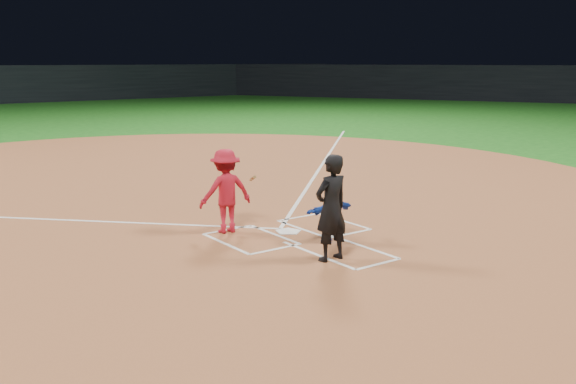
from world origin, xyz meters
TOP-DOWN VIEW (x-y plane):
  - ground at (0.00, 0.00)m, footprint 120.00×120.00m
  - home_plate_dirt at (0.00, 6.00)m, footprint 28.00×28.00m
  - stadium_wall_right at (42.00, 24.00)m, footprint 31.04×52.56m
  - home_plate at (0.00, 0.00)m, footprint 0.60×0.60m
  - catcher at (0.27, -1.16)m, footprint 1.17×0.40m
  - umpire at (-0.54, -2.08)m, footprint 0.75×0.52m
  - chalk_markings at (0.00, 5.29)m, footprint 28.35×17.32m
  - batter_at_plate at (-1.09, 0.79)m, footprint 1.44×0.95m

SIDE VIEW (x-z plane):
  - ground at x=0.00m, z-range 0.00..0.00m
  - home_plate_dirt at x=0.00m, z-range 0.00..0.01m
  - chalk_markings at x=0.00m, z-range 0.01..0.02m
  - home_plate at x=0.00m, z-range 0.01..0.03m
  - catcher at x=0.27m, z-range 0.01..1.26m
  - batter_at_plate at x=-1.09m, z-range 0.01..1.83m
  - umpire at x=-0.54m, z-range 0.01..2.01m
  - stadium_wall_right at x=42.00m, z-range 0.00..3.20m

